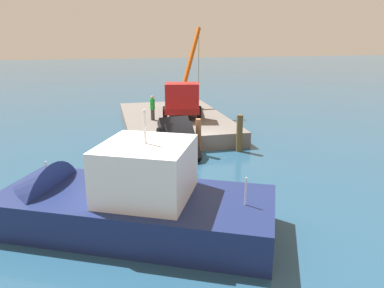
% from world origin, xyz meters
% --- Properties ---
extents(ground, '(200.00, 200.00, 0.00)m').
position_xyz_m(ground, '(0.00, 0.00, 0.00)').
color(ground, navy).
extents(dock, '(12.69, 7.66, 1.01)m').
position_xyz_m(dock, '(-6.61, 0.00, 0.50)').
color(dock, slate).
rests_on(dock, ground).
extents(crane_truck, '(8.10, 4.70, 6.71)m').
position_xyz_m(crane_truck, '(-6.47, 0.65, 2.37)').
color(crane_truck, maroon).
rests_on(crane_truck, dock).
extents(dock_worker, '(0.34, 0.34, 1.80)m').
position_xyz_m(dock_worker, '(-5.42, -1.82, 1.93)').
color(dock_worker, '#3D3D3D').
rests_on(dock_worker, dock).
extents(salvaged_car, '(3.80, 2.46, 3.59)m').
position_xyz_m(salvaged_car, '(0.79, -0.97, 0.60)').
color(salvaged_car, black).
rests_on(salvaged_car, ground).
extents(moored_yacht, '(8.78, 12.39, 6.23)m').
position_xyz_m(moored_yacht, '(7.70, -5.85, 0.59)').
color(moored_yacht, navy).
rests_on(moored_yacht, ground).
extents(piling_near, '(0.35, 0.35, 1.57)m').
position_xyz_m(piling_near, '(0.20, -2.89, 0.78)').
color(piling_near, brown).
rests_on(piling_near, ground).
extents(piling_mid, '(0.34, 0.34, 2.22)m').
position_xyz_m(piling_mid, '(0.29, 0.18, 1.11)').
color(piling_mid, brown).
rests_on(piling_mid, ground).
extents(piling_far, '(0.39, 0.39, 2.32)m').
position_xyz_m(piling_far, '(0.24, 2.83, 1.16)').
color(piling_far, brown).
rests_on(piling_far, ground).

